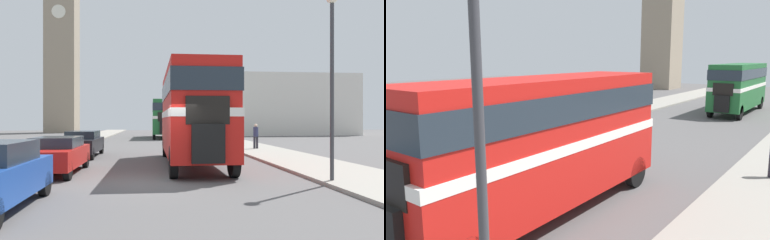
# 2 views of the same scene
# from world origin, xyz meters

# --- Properties ---
(ground_plane) EXTENTS (120.00, 120.00, 0.00)m
(ground_plane) POSITION_xyz_m (0.00, 0.00, 0.00)
(ground_plane) COLOR #565454
(sidewalk_right) EXTENTS (3.50, 120.00, 0.12)m
(sidewalk_right) POSITION_xyz_m (6.75, 0.00, 0.06)
(sidewalk_right) COLOR gray
(sidewalk_right) RESTS_ON ground_plane
(double_decker_bus) EXTENTS (2.40, 9.65, 4.11)m
(double_decker_bus) POSITION_xyz_m (1.60, 4.36, 2.46)
(double_decker_bus) COLOR red
(double_decker_bus) RESTS_ON ground_plane
(bus_distant) EXTENTS (2.46, 9.76, 4.07)m
(bus_distant) POSITION_xyz_m (1.14, 29.38, 2.44)
(bus_distant) COLOR #1E602D
(bus_distant) RESTS_ON ground_plane
(car_parked_mid) EXTENTS (1.74, 4.24, 1.35)m
(car_parked_mid) POSITION_xyz_m (-3.70, 2.22, 0.72)
(car_parked_mid) COLOR red
(car_parked_mid) RESTS_ON ground_plane
(car_parked_far) EXTENTS (1.71, 4.52, 1.39)m
(car_parked_far) POSITION_xyz_m (-3.90, 8.60, 0.73)
(car_parked_far) COLOR black
(car_parked_far) RESTS_ON ground_plane
(pedestrian_walking) EXTENTS (0.33, 0.33, 1.62)m
(pedestrian_walking) POSITION_xyz_m (6.61, 11.73, 1.03)
(pedestrian_walking) COLOR #282833
(pedestrian_walking) RESTS_ON sidewalk_right
(bicycle_on_pavement) EXTENTS (0.05, 1.76, 0.78)m
(bicycle_on_pavement) POSITION_xyz_m (6.39, 21.74, 0.48)
(bicycle_on_pavement) COLOR black
(bicycle_on_pavement) RESTS_ON sidewalk_right
(street_lamp) EXTENTS (0.36, 0.36, 5.86)m
(street_lamp) POSITION_xyz_m (5.40, -1.08, 3.96)
(street_lamp) COLOR #38383D
(street_lamp) RESTS_ON sidewalk_right
(church_tower) EXTENTS (4.76, 4.76, 34.84)m
(church_tower) POSITION_xyz_m (-14.12, 48.18, 17.82)
(church_tower) COLOR gray
(church_tower) RESTS_ON ground_plane
(shop_building_block) EXTENTS (16.08, 9.81, 7.92)m
(shop_building_block) POSITION_xyz_m (18.45, 37.46, 3.96)
(shop_building_block) COLOR silver
(shop_building_block) RESTS_ON ground_plane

